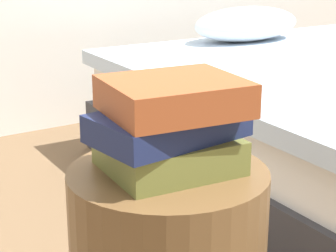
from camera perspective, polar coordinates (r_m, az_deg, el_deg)
The scene contains 3 objects.
book_olive at distance 1.11m, azimuth 0.08°, elevation -2.52°, with size 0.22×0.19×0.06m, color olive.
book_navy at distance 1.08m, azimuth 0.26°, elevation 0.03°, with size 0.26×0.16×0.05m, color #19234C.
book_rust at distance 1.06m, azimuth 0.56°, elevation 2.79°, with size 0.23×0.20×0.06m, color #994723.
Camera 1 is at (-0.56, -0.87, 0.95)m, focal length 65.64 mm.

